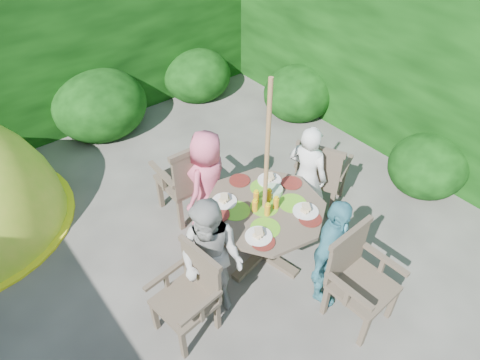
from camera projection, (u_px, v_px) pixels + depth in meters
ground at (191, 283)px, 4.56m from camera, size 60.00×60.00×0.00m
hedge_enclosure at (112, 131)px, 4.54m from camera, size 9.00×9.00×2.50m
patio_table at (264, 215)px, 4.45m from camera, size 1.53×1.53×0.90m
parasol_pole at (266, 181)px, 4.15m from camera, size 0.05×0.05×2.20m
garden_chair_right at (320, 173)px, 5.15m from camera, size 0.71×0.75×0.97m
garden_chair_left at (190, 293)px, 3.90m from camera, size 0.54×0.59×0.90m
garden_chair_back at (189, 178)px, 5.01m from camera, size 0.65×0.59×1.06m
garden_chair_front at (357, 277)px, 3.99m from camera, size 0.61×0.55×0.97m
child_right at (307, 176)px, 4.90m from camera, size 0.45×0.55×1.31m
child_left at (211, 259)px, 3.96m from camera, size 0.76×0.82×1.35m
child_back at (208, 182)px, 4.83m from camera, size 0.75×0.63×1.30m
child_front at (331, 253)px, 4.05m from camera, size 0.81×0.54×1.28m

